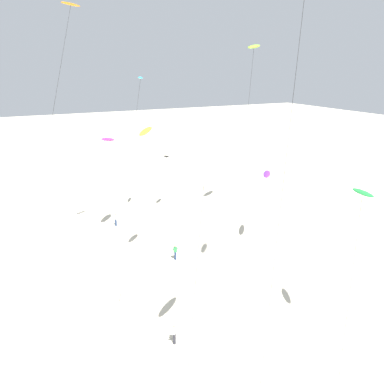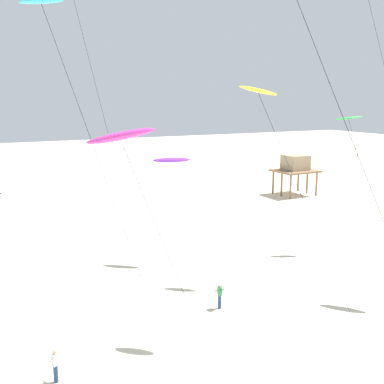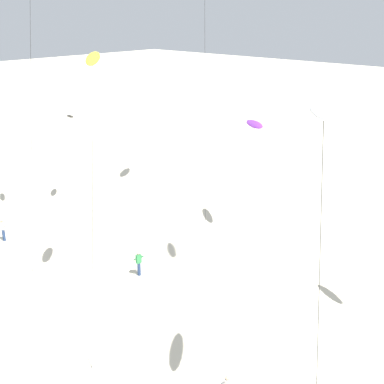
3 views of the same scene
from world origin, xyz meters
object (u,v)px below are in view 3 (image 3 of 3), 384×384
object	(u,v)px
kite_flyer_nearest	(3,229)
kite_white	(324,113)
kite_flyer_furthest	(139,263)
kite_black	(70,117)
kite_yellow	(93,63)
kite_purple	(254,125)

from	to	relation	value
kite_flyer_nearest	kite_white	bearing A→B (deg)	-1.46
kite_flyer_nearest	kite_flyer_furthest	bearing A→B (deg)	17.22
kite_white	kite_black	bearing A→B (deg)	162.60
kite_flyer_nearest	kite_flyer_furthest	xyz separation A→B (m)	(10.98, 3.40, 0.00)
kite_yellow	kite_flyer_nearest	xyz separation A→B (m)	(-11.58, -0.50, -12.54)
kite_flyer_furthest	kite_purple	bearing A→B (deg)	82.51
kite_yellow	kite_flyer_furthest	size ratio (longest dim) A/B	8.38
kite_purple	kite_flyer_furthest	size ratio (longest dim) A/B	5.18
kite_purple	kite_yellow	size ratio (longest dim) A/B	0.62
kite_purple	kite_flyer_nearest	distance (m)	19.60
kite_flyer_furthest	kite_flyer_nearest	bearing A→B (deg)	-162.78
kite_purple	kite_yellow	distance (m)	13.86
kite_black	kite_flyer_nearest	distance (m)	10.48
kite_black	kite_flyer_furthest	xyz separation A→B (m)	(12.98, -4.38, -6.73)
kite_black	kite_flyer_nearest	world-z (taller)	kite_black
kite_flyer_furthest	kite_white	bearing A→B (deg)	-16.22
kite_black	kite_purple	distance (m)	15.36
kite_yellow	kite_black	bearing A→B (deg)	151.82
kite_black	kite_white	size ratio (longest dim) A/B	0.61
kite_flyer_furthest	kite_yellow	bearing A→B (deg)	-78.16
kite_purple	kite_white	world-z (taller)	kite_white
kite_yellow	kite_white	world-z (taller)	kite_yellow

